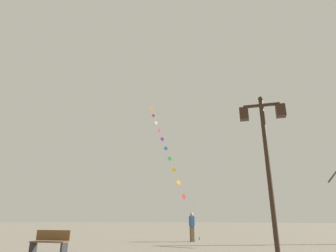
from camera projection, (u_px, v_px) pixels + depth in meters
The scene contains 5 objects.
ground_plane at pixel (234, 238), 20.08m from camera, with size 160.00×160.00×0.00m, color gray.
twin_lantern_lamp_post at pixel (266, 144), 8.65m from camera, with size 1.41×0.28×5.15m.
kite_train at pixel (166, 150), 26.18m from camera, with size 6.92×9.25×13.72m.
kite_flyer at pixel (192, 226), 17.26m from camera, with size 0.44×0.61×1.71m.
park_bench at pixel (50, 242), 11.29m from camera, with size 1.60×0.44×0.89m.
Camera 1 is at (1.14, -2.09, 1.35)m, focal length 29.84 mm.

